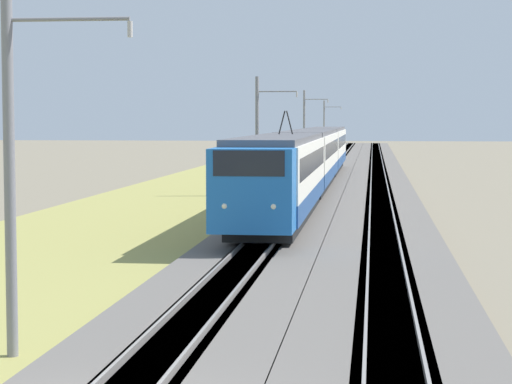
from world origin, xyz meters
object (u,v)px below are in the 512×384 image
Objects in this scene: catenary_mast_near at (13,163)px; catenary_mast_mid at (258,135)px; catenary_mast_far at (305,127)px; catenary_mast_distant at (325,125)px; passenger_train at (309,156)px.

catenary_mast_mid is (41.30, -0.00, -0.12)m from catenary_mast_near.
catenary_mast_far reaches higher than catenary_mast_mid.
catenary_mast_near is at bearing -180.00° from catenary_mast_far.
catenary_mast_near is at bearing 180.00° from catenary_mast_distant.
catenary_mast_far is 1.04× the size of catenary_mast_distant.
catenary_mast_far is at bearing 0.00° from catenary_mast_near.
catenary_mast_distant is (82.60, 0.00, 0.03)m from catenary_mast_mid.
catenary_mast_far is (82.60, 0.00, 0.05)m from catenary_mast_near.
catenary_mast_near is 1.03× the size of catenary_mast_distant.
catenary_mast_mid is at bearing -0.00° from catenary_mast_near.
catenary_mast_distant is at bearing -177.90° from passenger_train.
passenger_train is 8.02× the size of catenary_mast_far.
passenger_train is 8.39× the size of catenary_mast_mid.
passenger_train is at bearing -177.90° from catenary_mast_distant.
catenary_mast_near is 41.30m from catenary_mast_mid.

